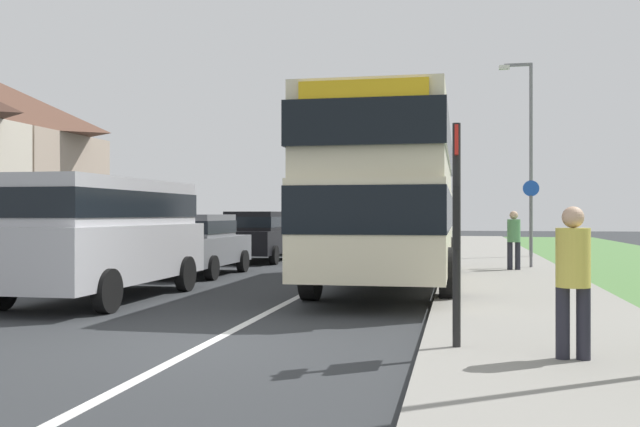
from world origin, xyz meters
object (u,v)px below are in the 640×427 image
object	(u,v)px
parked_car_grey	(195,242)
bus_stop_sign	(457,219)
street_lamp_mid	(528,146)
cycle_route_sign	(531,220)
double_decker_bus	(392,189)
parked_van_silver	(103,228)
parked_car_dark_green	(292,231)
parked_car_black	(258,234)
pedestrian_at_stop	(573,275)
pedestrian_walking_away	(514,237)

from	to	relation	value
parked_car_grey	bus_stop_sign	distance (m)	11.48
street_lamp_mid	cycle_route_sign	bearing A→B (deg)	-94.25
bus_stop_sign	cycle_route_sign	size ratio (longest dim) A/B	1.03
double_decker_bus	parked_van_silver	distance (m)	6.08
parked_car_grey	bus_stop_sign	bearing A→B (deg)	-54.42
double_decker_bus	cycle_route_sign	world-z (taller)	double_decker_bus
parked_car_dark_green	double_decker_bus	bearing A→B (deg)	-67.63
parked_van_silver	street_lamp_mid	bearing A→B (deg)	56.62
parked_car_grey	parked_car_black	bearing A→B (deg)	88.52
pedestrian_at_stop	street_lamp_mid	distance (m)	18.25
parked_car_black	cycle_route_sign	size ratio (longest dim) A/B	1.72
double_decker_bus	pedestrian_walking_away	size ratio (longest dim) A/B	5.72
double_decker_bus	parked_van_silver	size ratio (longest dim) A/B	1.79
parked_car_black	pedestrian_walking_away	bearing A→B (deg)	-23.08
double_decker_bus	parked_car_black	xyz separation A→B (m)	(-5.12, 7.33, -1.22)
parked_van_silver	pedestrian_walking_away	distance (m)	10.72
pedestrian_walking_away	street_lamp_mid	distance (m)	6.89
double_decker_bus	pedestrian_at_stop	size ratio (longest dim) A/B	5.72
pedestrian_at_stop	cycle_route_sign	bearing A→B (deg)	86.34
parked_car_dark_green	parked_car_black	bearing A→B (deg)	-88.86
parked_van_silver	bus_stop_sign	distance (m)	7.66
parked_van_silver	double_decker_bus	bearing A→B (deg)	33.28
pedestrian_walking_away	pedestrian_at_stop	bearing A→B (deg)	-91.39
parked_car_grey	parked_car_dark_green	distance (m)	10.79
parked_car_dark_green	bus_stop_sign	size ratio (longest dim) A/B	1.59
pedestrian_at_stop	cycle_route_sign	distance (m)	12.86
bus_stop_sign	cycle_route_sign	xyz separation A→B (m)	(1.98, 12.36, -0.11)
bus_stop_sign	double_decker_bus	bearing A→B (deg)	100.78
double_decker_bus	parked_car_black	world-z (taller)	double_decker_bus
parked_van_silver	pedestrian_at_stop	bearing A→B (deg)	-31.05
double_decker_bus	parked_car_dark_green	distance (m)	13.78
parked_car_black	bus_stop_sign	world-z (taller)	bus_stop_sign
pedestrian_walking_away	street_lamp_mid	world-z (taller)	street_lamp_mid
parked_car_grey	parked_car_dark_green	world-z (taller)	parked_car_dark_green
parked_car_black	cycle_route_sign	bearing A→B (deg)	-15.69
pedestrian_at_stop	street_lamp_mid	bearing A→B (deg)	86.17
cycle_route_sign	bus_stop_sign	bearing A→B (deg)	-99.11
pedestrian_walking_away	bus_stop_sign	size ratio (longest dim) A/B	0.64
bus_stop_sign	parked_car_dark_green	bearing A→B (deg)	108.26
parked_van_silver	parked_car_grey	world-z (taller)	parked_van_silver
pedestrian_at_stop	pedestrian_walking_away	bearing A→B (deg)	88.61
parked_car_dark_green	cycle_route_sign	size ratio (longest dim) A/B	1.64
double_decker_bus	street_lamp_mid	xyz separation A→B (m)	(3.78, 10.07, 1.81)
double_decker_bus	parked_car_black	size ratio (longest dim) A/B	2.21
parked_car_grey	cycle_route_sign	size ratio (longest dim) A/B	1.59
double_decker_bus	cycle_route_sign	distance (m)	6.03
parked_car_dark_green	pedestrian_at_stop	distance (m)	22.01
parked_car_dark_green	pedestrian_walking_away	bearing A→B (deg)	-47.31
parked_car_grey	street_lamp_mid	xyz separation A→B (m)	(9.03, 8.17, 3.08)
pedestrian_at_stop	street_lamp_mid	size ratio (longest dim) A/B	0.24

